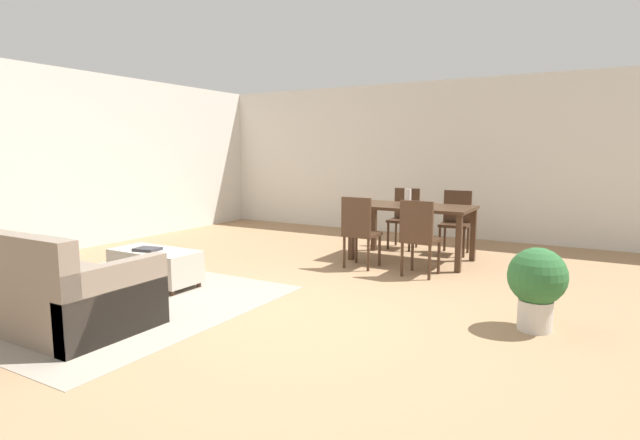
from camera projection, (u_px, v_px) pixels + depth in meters
The scene contains 14 objects.
ground_plane at pixel (281, 314), 4.60m from camera, with size 10.80×10.80×0.00m, color #9E7A56.
wall_back at pixel (443, 159), 8.71m from camera, with size 9.00×0.12×2.70m, color silver.
wall_left at pixel (39, 161), 7.08m from camera, with size 0.12×11.00×2.70m, color silver.
area_rug at pixel (104, 299), 5.04m from camera, with size 3.00×2.80×0.01m, color gray.
couch at pixel (32, 288), 4.42m from camera, with size 2.24×0.97×0.86m.
ottoman_table at pixel (155, 265), 5.54m from camera, with size 1.02×0.49×0.41m.
dining_table at pixel (413, 213), 6.78m from camera, with size 1.59×0.88×0.76m.
dining_chair_near_left at pixel (359, 228), 6.34m from camera, with size 0.41×0.41×0.92m.
dining_chair_near_right at pixel (419, 234), 5.90m from camera, with size 0.41×0.41×0.92m.
dining_chair_far_left at pixel (405, 214), 7.73m from camera, with size 0.41×0.41×0.92m.
dining_chair_far_right at pixel (456, 218), 7.28m from camera, with size 0.43×0.43×0.92m.
vase_centerpiece at pixel (408, 197), 6.79m from camera, with size 0.09×0.09×0.22m, color silver.
book_on_ottoman at pixel (147, 249), 5.47m from camera, with size 0.26×0.20×0.03m, color #333338.
potted_plant at pixel (537, 282), 4.13m from camera, with size 0.48×0.48×0.70m.
Camera 1 is at (2.53, -3.67, 1.49)m, focal length 27.98 mm.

